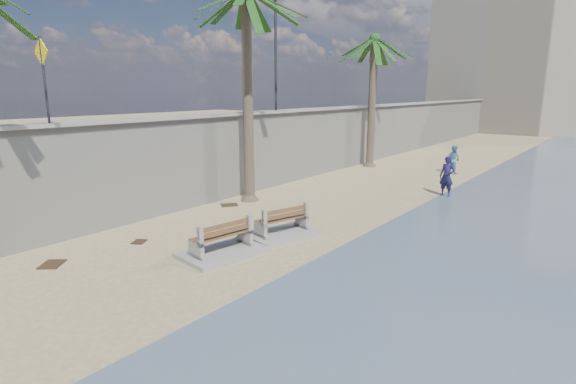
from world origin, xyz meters
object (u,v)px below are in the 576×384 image
Objects in this scene: bench_near at (222,240)px; bench_far at (282,223)px; person_a at (447,173)px; person_b at (453,158)px; palm_back at (375,41)px.

bench_near is 2.38m from bench_far.
bench_far is 1.26× the size of person_a.
person_b is at bearing 87.27° from bench_far.
palm_back is 4.10× the size of person_a.
person_a is (6.38, -5.08, -6.30)m from palm_back.
person_a is (2.27, 8.65, 0.61)m from bench_far.
bench_near reaches higher than bench_far.
palm_back reaches higher than bench_far.
palm_back is at bearing 103.36° from bench_near.
person_b is (4.80, 0.67, -6.44)m from palm_back.
person_a is (2.56, 11.01, 0.60)m from bench_near.
bench_near is 16.81m from person_b.
bench_far is 8.96m from person_a.
person_a is 5.97m from person_b.
bench_near is 11.32m from person_a.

